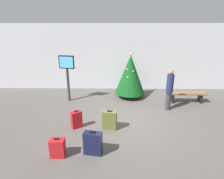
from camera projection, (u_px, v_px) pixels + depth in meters
ground_plane at (127, 120)px, 7.05m from camera, size 16.00×16.00×0.00m
back_wall at (124, 57)px, 10.09m from camera, size 16.00×0.20×3.55m
holiday_tree at (130, 74)px, 8.95m from camera, size 1.45×1.45×2.23m
flight_info_kiosk at (67, 71)px, 8.39m from camera, size 0.72×0.23×2.16m
waiting_bench at (187, 95)px, 8.55m from camera, size 1.73×0.44×0.48m
traveller_0 at (169, 89)px, 7.62m from camera, size 0.36×0.36×1.73m
suitcase_0 at (93, 143)px, 5.06m from camera, size 0.53×0.31×0.70m
suitcase_1 at (58, 148)px, 4.98m from camera, size 0.39×0.27×0.57m
suitcase_2 at (110, 120)px, 6.32m from camera, size 0.52×0.29×0.69m
suitcase_3 at (77, 120)px, 6.40m from camera, size 0.42×0.37×0.65m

